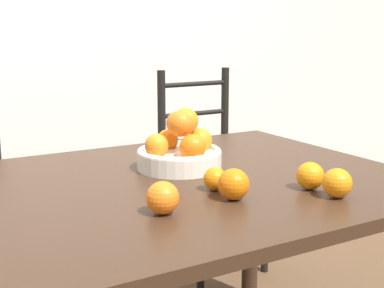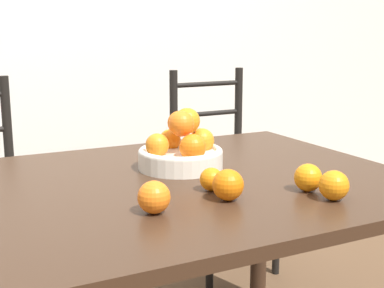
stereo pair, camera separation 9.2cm
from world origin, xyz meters
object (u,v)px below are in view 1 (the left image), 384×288
at_px(orange_loose_1, 163,198).
at_px(chair_right, 209,176).
at_px(orange_loose_3, 310,176).
at_px(fruit_bowl, 180,149).
at_px(orange_loose_4, 337,183).
at_px(orange_loose_0, 234,184).
at_px(orange_loose_2, 215,179).

relative_size(orange_loose_1, chair_right, 0.08).
relative_size(orange_loose_1, orange_loose_3, 1.05).
bearing_deg(fruit_bowl, orange_loose_4, -66.16).
bearing_deg(orange_loose_4, chair_right, 73.30).
height_order(fruit_bowl, orange_loose_4, fruit_bowl).
bearing_deg(orange_loose_4, fruit_bowl, 113.84).
height_order(fruit_bowl, chair_right, chair_right).
xyz_separation_m(orange_loose_1, orange_loose_3, (0.45, -0.02, -0.00)).
distance_m(orange_loose_1, orange_loose_4, 0.47).
distance_m(orange_loose_1, chair_right, 1.41).
distance_m(fruit_bowl, orange_loose_1, 0.43).
bearing_deg(orange_loose_1, orange_loose_0, 1.85).
height_order(orange_loose_1, chair_right, chair_right).
bearing_deg(orange_loose_3, orange_loose_4, -84.35).
relative_size(orange_loose_2, orange_loose_3, 0.85).
height_order(orange_loose_2, orange_loose_3, orange_loose_3).
bearing_deg(orange_loose_1, chair_right, 53.28).
xyz_separation_m(orange_loose_2, orange_loose_3, (0.23, -0.12, 0.01)).
bearing_deg(orange_loose_2, orange_loose_1, -154.79).
xyz_separation_m(orange_loose_0, orange_loose_2, (0.00, 0.09, -0.01)).
relative_size(orange_loose_3, orange_loose_4, 0.98).
relative_size(orange_loose_3, chair_right, 0.08).
bearing_deg(fruit_bowl, orange_loose_0, -95.90).
bearing_deg(orange_loose_3, orange_loose_1, 177.07).
bearing_deg(orange_loose_1, orange_loose_2, 25.21).
distance_m(orange_loose_0, orange_loose_4, 0.27).
bearing_deg(orange_loose_4, orange_loose_0, 153.52).
height_order(fruit_bowl, orange_loose_3, fruit_bowl).
relative_size(orange_loose_0, orange_loose_2, 1.27).
xyz_separation_m(orange_loose_2, orange_loose_4, (0.24, -0.22, 0.01)).
height_order(orange_loose_0, chair_right, chair_right).
relative_size(orange_loose_1, orange_loose_2, 1.24).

